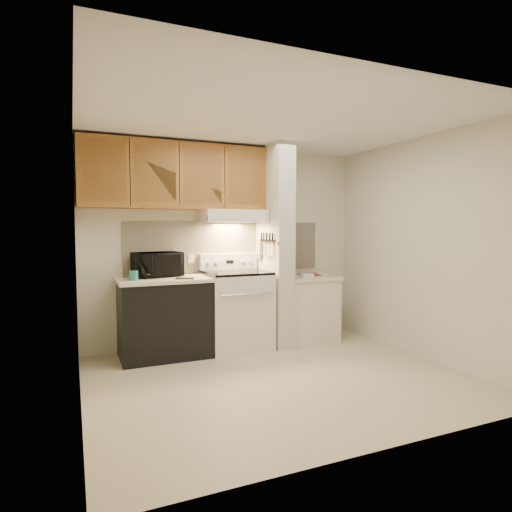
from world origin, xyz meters
TOP-DOWN VIEW (x-y plane):
  - floor at (0.00, 0.00)m, footprint 3.60×3.60m
  - ceiling at (0.00, 0.00)m, footprint 3.60×3.60m
  - wall_back at (0.00, 1.50)m, footprint 3.60×2.50m
  - wall_left at (-1.80, 0.00)m, footprint 0.02×3.00m
  - wall_right at (1.80, 0.00)m, footprint 0.02×3.00m
  - backsplash at (0.00, 1.49)m, footprint 2.60×0.02m
  - range_body at (0.00, 1.16)m, footprint 0.76×0.65m
  - oven_window at (0.00, 0.84)m, footprint 0.50×0.01m
  - oven_handle at (0.00, 0.80)m, footprint 0.65×0.02m
  - cooktop at (0.00, 1.16)m, footprint 0.74×0.64m
  - range_backguard at (0.00, 1.44)m, footprint 0.76×0.08m
  - range_display at (0.00, 1.40)m, footprint 0.10×0.01m
  - range_knob_left_outer at (-0.28, 1.40)m, footprint 0.05×0.02m
  - range_knob_left_inner at (-0.18, 1.40)m, footprint 0.05×0.02m
  - range_knob_right_inner at (0.18, 1.40)m, footprint 0.05×0.02m
  - range_knob_right_outer at (0.28, 1.40)m, footprint 0.05×0.02m
  - dishwasher_front at (-0.88, 1.17)m, footprint 1.00×0.63m
  - left_countertop at (-0.88, 1.17)m, footprint 1.04×0.67m
  - spoon_rest at (-0.69, 0.97)m, footprint 0.21×0.14m
  - teal_jar at (-1.23, 1.06)m, footprint 0.10×0.10m
  - outlet at (-0.48, 1.48)m, footprint 0.08×0.01m
  - microwave at (-0.93, 1.31)m, footprint 0.59×0.47m
  - partition_pillar at (0.51, 1.15)m, footprint 0.22×0.70m
  - pillar_trim at (0.39, 1.15)m, footprint 0.01×0.70m
  - knife_strip at (0.39, 1.10)m, footprint 0.02×0.42m
  - knife_blade_a at (0.38, 0.95)m, footprint 0.01×0.03m
  - knife_handle_a at (0.38, 0.93)m, footprint 0.02×0.02m
  - knife_blade_b at (0.38, 1.03)m, footprint 0.01×0.04m
  - knife_handle_b at (0.38, 1.01)m, footprint 0.02×0.02m
  - knife_blade_c at (0.38, 1.10)m, footprint 0.01×0.04m
  - knife_handle_c at (0.38, 1.09)m, footprint 0.02×0.02m
  - knife_blade_d at (0.38, 1.18)m, footprint 0.01×0.04m
  - knife_handle_d at (0.38, 1.18)m, footprint 0.02×0.02m
  - knife_blade_e at (0.38, 1.26)m, footprint 0.01×0.04m
  - knife_handle_e at (0.38, 1.25)m, footprint 0.02×0.02m
  - oven_mitt at (0.38, 1.32)m, footprint 0.03×0.09m
  - right_cab_base at (0.97, 1.15)m, footprint 0.70×0.60m
  - right_countertop at (0.97, 1.15)m, footprint 0.74×0.64m
  - red_folder at (1.07, 1.25)m, footprint 0.31×0.37m
  - white_box at (0.92, 1.05)m, footprint 0.16×0.11m
  - range_hood at (0.00, 1.28)m, footprint 0.78×0.44m
  - hood_lip at (0.00, 1.07)m, footprint 0.78×0.04m
  - upper_cabinets at (-0.69, 1.32)m, footprint 2.18×0.33m
  - cab_door_a at (-1.51, 1.17)m, footprint 0.46×0.01m
  - cab_gap_a at (-1.23, 1.16)m, footprint 0.01×0.01m
  - cab_door_b at (-0.96, 1.17)m, footprint 0.46×0.01m
  - cab_gap_b at (-0.69, 1.16)m, footprint 0.01×0.01m
  - cab_door_c at (-0.42, 1.17)m, footprint 0.46×0.01m
  - cab_gap_c at (-0.14, 1.16)m, footprint 0.01×0.01m
  - cab_door_d at (0.13, 1.17)m, footprint 0.46×0.01m

SIDE VIEW (x-z plane):
  - floor at x=0.00m, z-range 0.00..0.00m
  - right_cab_base at x=0.97m, z-range 0.00..0.81m
  - dishwasher_front at x=-0.88m, z-range 0.00..0.87m
  - range_body at x=0.00m, z-range 0.00..0.92m
  - oven_window at x=0.00m, z-range 0.35..0.65m
  - oven_handle at x=0.00m, z-range 0.71..0.73m
  - right_countertop at x=0.97m, z-range 0.81..0.85m
  - red_folder at x=1.07m, z-range 0.85..0.86m
  - white_box at x=0.92m, z-range 0.85..0.89m
  - left_countertop at x=-0.88m, z-range 0.87..0.91m
  - spoon_rest at x=-0.69m, z-range 0.91..0.92m
  - cooktop at x=0.00m, z-range 0.92..0.95m
  - teal_jar at x=-1.23m, z-range 0.91..1.02m
  - range_backguard at x=0.00m, z-range 0.95..1.15m
  - range_display at x=0.00m, z-range 1.03..1.07m
  - range_knob_left_outer at x=-0.28m, z-range 1.03..1.07m
  - range_knob_left_inner at x=-0.18m, z-range 1.03..1.07m
  - range_knob_right_inner at x=0.18m, z-range 1.03..1.07m
  - range_knob_right_outer at x=0.28m, z-range 1.03..1.07m
  - microwave at x=-0.93m, z-range 0.91..1.20m
  - outlet at x=-0.48m, z-range 1.04..1.16m
  - knife_blade_c at x=0.38m, z-range 1.10..1.30m
  - oven_mitt at x=0.38m, z-range 1.09..1.31m
  - knife_blade_b at x=0.38m, z-range 1.12..1.30m
  - knife_blade_e at x=0.38m, z-range 1.12..1.30m
  - knife_blade_a at x=0.38m, z-range 1.14..1.30m
  - knife_blade_d at x=0.38m, z-range 1.14..1.30m
  - backsplash at x=0.00m, z-range 0.92..1.55m
  - wall_back at x=0.00m, z-range 1.24..1.26m
  - wall_left at x=-1.80m, z-range 0.00..2.50m
  - wall_right at x=1.80m, z-range 0.00..2.50m
  - partition_pillar at x=0.51m, z-range 0.00..2.50m
  - pillar_trim at x=0.39m, z-range 1.28..1.32m
  - knife_strip at x=0.39m, z-range 1.30..1.34m
  - knife_handle_a at x=0.38m, z-range 1.32..1.42m
  - knife_handle_b at x=0.38m, z-range 1.32..1.42m
  - knife_handle_c at x=0.38m, z-range 1.32..1.42m
  - knife_handle_d at x=0.38m, z-range 1.32..1.42m
  - knife_handle_e at x=0.38m, z-range 1.32..1.42m
  - hood_lip at x=0.00m, z-range 1.55..1.61m
  - range_hood at x=0.00m, z-range 1.55..1.70m
  - upper_cabinets at x=-0.69m, z-range 1.70..2.47m
  - cab_door_a at x=-1.51m, z-range 1.77..2.40m
  - cab_gap_a at x=-1.23m, z-range 1.72..2.45m
  - cab_door_b at x=-0.96m, z-range 1.77..2.40m
  - cab_gap_b at x=-0.69m, z-range 1.72..2.45m
  - cab_door_c at x=-0.42m, z-range 1.77..2.40m
  - cab_gap_c at x=-0.14m, z-range 1.72..2.45m
  - cab_door_d at x=0.13m, z-range 1.77..2.40m
  - ceiling at x=0.00m, z-range 2.50..2.50m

